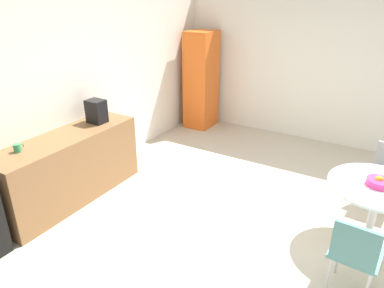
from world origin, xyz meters
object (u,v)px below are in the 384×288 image
Objects in this scene: locker_cabinet at (201,80)px; mug_white at (100,116)px; chair_teal at (355,251)px; mug_green at (17,148)px; fruit_bowl at (379,182)px; coffee_maker at (96,111)px; round_table at (377,197)px.

locker_cabinet reaches higher than mug_white.
mug_white reaches higher than chair_teal.
mug_white and mug_green have the same top height.
coffee_maker reaches higher than fruit_bowl.
locker_cabinet is 2.74m from coffee_maker.
mug_white reaches higher than round_table.
round_table is 7.94× the size of mug_green.
mug_green reaches higher than chair_teal.
mug_green is (-3.91, 0.18, 0.01)m from locker_cabinet.
fruit_bowl is 1.97× the size of mug_white.
coffee_maker is at bearing 82.14° from chair_teal.
coffee_maker reaches higher than mug_white.
round_table is at bearing -4.27° from chair_teal.
chair_teal is 6.43× the size of mug_green.
locker_cabinet is at bearing -2.59° from mug_green.
mug_white is (-0.32, 3.58, 0.17)m from fruit_bowl.
mug_green is 1.18m from coffee_maker.
mug_green is at bearing 177.41° from locker_cabinet.
chair_teal is (-0.93, 0.07, -0.06)m from round_table.
locker_cabinet is at bearing -3.55° from mug_white.
mug_green is (-1.62, 3.61, 0.36)m from round_table.
fruit_bowl reaches higher than round_table.
mug_green is at bearing 179.36° from mug_white.
coffee_maker reaches higher than round_table.
mug_green is at bearing 176.27° from coffee_maker.
round_table is 0.19m from fruit_bowl.
fruit_bowl is 3.60m from mug_white.
mug_white is at bearing 95.07° from fruit_bowl.
chair_teal is at bearing 176.35° from fruit_bowl.
chair_teal is at bearing -133.67° from locker_cabinet.
round_table is 3.59m from coffee_maker.
fruit_bowl is at bearing -123.88° from locker_cabinet.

